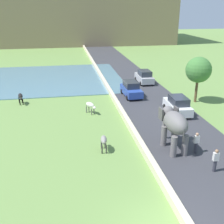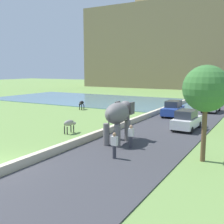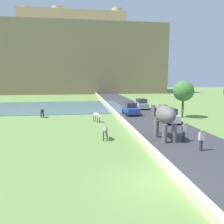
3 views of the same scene
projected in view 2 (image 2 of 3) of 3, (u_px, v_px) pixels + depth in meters
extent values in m
cube|color=#38383D|center=(185.00, 118.00, 29.96)|extent=(7.00, 120.00, 0.06)
cube|color=beige|center=(146.00, 116.00, 30.06)|extent=(0.40, 110.00, 0.52)
cube|color=slate|center=(94.00, 100.00, 48.45)|extent=(36.00, 18.00, 0.08)
cube|color=#897556|center=(200.00, 47.00, 81.63)|extent=(64.00, 28.00, 23.52)
cylinder|color=tan|center=(149.00, 0.00, 87.35)|extent=(4.28, 4.28, 6.87)
ellipsoid|color=slate|center=(117.00, 113.00, 19.53)|extent=(1.54, 2.77, 1.50)
cylinder|color=slate|center=(117.00, 130.00, 20.71)|extent=(0.44, 0.44, 1.60)
cylinder|color=slate|center=(128.00, 131.00, 20.34)|extent=(0.44, 0.44, 1.60)
cylinder|color=slate|center=(106.00, 135.00, 19.16)|extent=(0.44, 0.44, 1.60)
cylinder|color=slate|center=(117.00, 136.00, 18.79)|extent=(0.44, 0.44, 1.60)
ellipsoid|color=slate|center=(125.00, 108.00, 20.75)|extent=(1.05, 0.95, 1.10)
cube|color=#504C4C|center=(117.00, 107.00, 20.89)|extent=(0.16, 0.71, 0.90)
cube|color=#504C4C|center=(132.00, 108.00, 20.36)|extent=(0.16, 0.71, 0.90)
cylinder|color=slate|center=(128.00, 119.00, 21.31)|extent=(0.28, 0.28, 1.50)
cone|color=silver|center=(125.00, 113.00, 21.27)|extent=(0.15, 0.56, 0.17)
cone|color=silver|center=(130.00, 113.00, 21.08)|extent=(0.15, 0.56, 0.17)
cylinder|color=#504C4C|center=(109.00, 121.00, 18.41)|extent=(0.08, 0.08, 0.90)
cylinder|color=#33333D|center=(131.00, 143.00, 18.55)|extent=(0.22, 0.22, 0.85)
cube|color=silver|center=(131.00, 132.00, 18.44)|extent=(0.36, 0.22, 0.56)
sphere|color=tan|center=(131.00, 127.00, 18.38)|extent=(0.22, 0.22, 0.22)
cylinder|color=#33333D|center=(114.00, 152.00, 16.36)|extent=(0.22, 0.22, 0.85)
cube|color=silver|center=(114.00, 141.00, 16.26)|extent=(0.36, 0.22, 0.56)
sphere|color=#997051|center=(114.00, 134.00, 16.20)|extent=(0.22, 0.22, 0.22)
cube|color=#2D4CA8|center=(173.00, 111.00, 31.06)|extent=(1.85, 4.06, 0.80)
cube|color=#2D333D|center=(173.00, 104.00, 31.12)|extent=(1.53, 2.25, 0.70)
cylinder|color=black|center=(177.00, 116.00, 29.61)|extent=(0.20, 0.61, 0.60)
cylinder|color=black|center=(162.00, 115.00, 30.34)|extent=(0.20, 0.61, 0.60)
cylinder|color=black|center=(182.00, 113.00, 31.89)|extent=(0.20, 0.61, 0.60)
cylinder|color=black|center=(169.00, 112.00, 32.62)|extent=(0.20, 0.61, 0.60)
cube|color=#B7B7BC|center=(211.00, 107.00, 34.31)|extent=(1.72, 4.01, 0.80)
cube|color=#2D333D|center=(211.00, 101.00, 34.03)|extent=(1.45, 2.21, 0.70)
cylinder|color=black|center=(206.00, 108.00, 35.89)|extent=(0.18, 0.60, 0.60)
cylinder|color=black|center=(219.00, 109.00, 35.09)|extent=(0.18, 0.60, 0.60)
cylinder|color=black|center=(202.00, 111.00, 33.66)|extent=(0.18, 0.60, 0.60)
cylinder|color=black|center=(216.00, 112.00, 32.86)|extent=(0.18, 0.60, 0.60)
cube|color=white|center=(187.00, 122.00, 24.30)|extent=(1.84, 4.06, 0.80)
cube|color=#2D333D|center=(186.00, 114.00, 24.01)|extent=(1.52, 2.25, 0.70)
cylinder|color=black|center=(182.00, 123.00, 25.87)|extent=(0.20, 0.61, 0.60)
cylinder|color=black|center=(200.00, 125.00, 25.04)|extent=(0.20, 0.61, 0.60)
cylinder|color=black|center=(173.00, 128.00, 23.68)|extent=(0.20, 0.61, 0.60)
cylinder|color=black|center=(192.00, 130.00, 22.85)|extent=(0.20, 0.61, 0.60)
ellipsoid|color=black|center=(82.00, 103.00, 36.70)|extent=(0.68, 1.17, 0.50)
cylinder|color=black|center=(82.00, 107.00, 36.38)|extent=(0.10, 0.10, 0.65)
cylinder|color=black|center=(79.00, 107.00, 36.46)|extent=(0.10, 0.10, 0.65)
cylinder|color=black|center=(84.00, 107.00, 37.11)|extent=(0.10, 0.10, 0.65)
cylinder|color=black|center=(82.00, 107.00, 37.19)|extent=(0.10, 0.10, 0.65)
ellipsoid|color=black|center=(80.00, 104.00, 36.12)|extent=(0.32, 0.44, 0.26)
cone|color=beige|center=(80.00, 103.00, 36.07)|extent=(0.04, 0.04, 0.12)
cone|color=beige|center=(79.00, 103.00, 36.12)|extent=(0.04, 0.04, 0.12)
cylinder|color=black|center=(83.00, 104.00, 37.24)|extent=(0.04, 0.04, 0.45)
ellipsoid|color=silver|center=(113.00, 111.00, 29.69)|extent=(0.98, 1.16, 0.50)
cylinder|color=#595753|center=(114.00, 116.00, 29.41)|extent=(0.10, 0.10, 0.65)
cylinder|color=#595753|center=(111.00, 117.00, 29.38)|extent=(0.10, 0.10, 0.65)
cylinder|color=#595753|center=(114.00, 115.00, 30.17)|extent=(0.10, 0.10, 0.65)
cylinder|color=#595753|center=(111.00, 115.00, 30.14)|extent=(0.10, 0.10, 0.65)
ellipsoid|color=silver|center=(113.00, 113.00, 29.09)|extent=(0.42, 0.47, 0.26)
cone|color=beige|center=(114.00, 111.00, 29.07)|extent=(0.04, 0.04, 0.12)
cone|color=beige|center=(112.00, 111.00, 29.05)|extent=(0.04, 0.04, 0.12)
cylinder|color=#595753|center=(112.00, 112.00, 30.25)|extent=(0.04, 0.04, 0.45)
ellipsoid|color=gray|center=(69.00, 123.00, 22.91)|extent=(0.53, 1.13, 0.50)
cylinder|color=#373533|center=(71.00, 129.00, 23.40)|extent=(0.10, 0.10, 0.65)
cylinder|color=#373533|center=(74.00, 129.00, 23.23)|extent=(0.10, 0.10, 0.65)
cylinder|color=#373533|center=(65.00, 130.00, 22.77)|extent=(0.10, 0.10, 0.65)
cylinder|color=#373533|center=(67.00, 131.00, 22.60)|extent=(0.10, 0.10, 0.65)
ellipsoid|color=gray|center=(74.00, 123.00, 23.45)|extent=(0.27, 0.42, 0.26)
cone|color=beige|center=(73.00, 121.00, 23.47)|extent=(0.04, 0.04, 0.12)
cone|color=beige|center=(75.00, 122.00, 23.37)|extent=(0.04, 0.04, 0.12)
cylinder|color=#373533|center=(64.00, 126.00, 22.50)|extent=(0.04, 0.04, 0.45)
cylinder|color=brown|center=(204.00, 133.00, 15.86)|extent=(0.28, 0.28, 3.32)
sphere|color=#387033|center=(206.00, 89.00, 15.47)|extent=(2.64, 2.64, 2.64)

